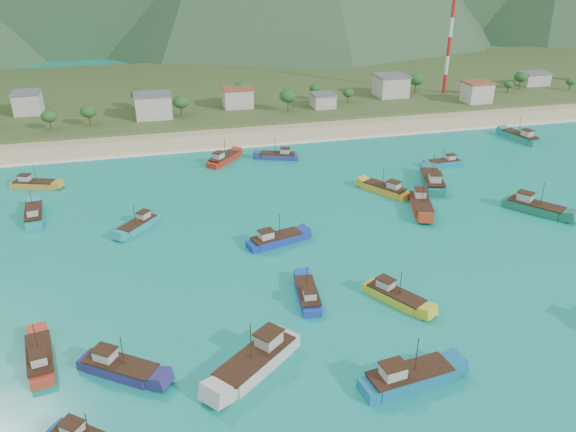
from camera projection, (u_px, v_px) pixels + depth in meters
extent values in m
plane|color=#0C887C|center=(354.00, 274.00, 91.77)|extent=(600.00, 600.00, 0.00)
cube|color=beige|center=(257.00, 135.00, 160.92)|extent=(400.00, 18.00, 1.20)
cube|color=#385123|center=(225.00, 89.00, 214.32)|extent=(400.00, 110.00, 2.40)
cube|color=white|center=(264.00, 145.00, 152.61)|extent=(400.00, 2.50, 0.08)
cube|color=beige|center=(28.00, 103.00, 175.10)|extent=(7.86, 8.58, 6.37)
cube|color=beige|center=(153.00, 106.00, 170.41)|extent=(10.63, 8.26, 6.95)
cube|color=beige|center=(238.00, 98.00, 182.19)|extent=(9.19, 7.66, 5.94)
cube|color=beige|center=(323.00, 101.00, 182.48)|extent=(7.02, 7.08, 4.07)
cube|color=beige|center=(391.00, 86.00, 196.05)|extent=(10.18, 9.82, 6.86)
cube|color=beige|center=(477.00, 93.00, 188.24)|extent=(8.35, 7.43, 6.35)
cube|color=beige|center=(534.00, 79.00, 212.89)|extent=(10.07, 7.20, 4.32)
cylinder|color=red|center=(445.00, 83.00, 201.04)|extent=(1.20, 1.20, 6.42)
cylinder|color=white|center=(447.00, 65.00, 198.29)|extent=(1.20, 1.20, 6.42)
cylinder|color=red|center=(449.00, 46.00, 195.55)|extent=(1.20, 1.20, 6.42)
cylinder|color=white|center=(451.00, 27.00, 192.80)|extent=(1.20, 1.20, 6.42)
cylinder|color=red|center=(454.00, 7.00, 190.05)|extent=(1.20, 1.20, 6.42)
cube|color=gold|center=(396.00, 299.00, 84.32)|extent=(7.62, 10.25, 1.84)
cube|color=beige|center=(386.00, 284.00, 84.94)|extent=(2.75, 2.91, 1.49)
cylinder|color=#382114|center=(401.00, 283.00, 82.67)|extent=(0.12, 0.12, 4.13)
cube|color=navy|center=(121.00, 370.00, 69.85)|extent=(10.48, 8.75, 1.94)
cube|color=beige|center=(105.00, 355.00, 69.81)|extent=(3.10, 2.99, 1.57)
cylinder|color=#382114|center=(122.00, 351.00, 68.30)|extent=(0.12, 0.12, 4.35)
cube|color=#157FAA|center=(444.00, 164.00, 138.21)|extent=(8.68, 2.86, 1.56)
cube|color=beige|center=(451.00, 157.00, 138.05)|extent=(2.01, 1.65, 1.27)
cylinder|color=#382114|center=(443.00, 154.00, 137.00)|extent=(0.12, 0.12, 3.51)
cube|color=#A0321B|center=(421.00, 207.00, 114.33)|extent=(6.99, 12.08, 2.11)
cube|color=beige|center=(420.00, 193.00, 115.65)|extent=(2.86, 3.18, 1.71)
cylinder|color=#382114|center=(423.00, 192.00, 112.27)|extent=(0.12, 0.12, 4.74)
cube|color=#1C7053|center=(536.00, 209.00, 113.16)|extent=(9.80, 11.75, 2.17)
cube|color=beige|center=(525.00, 197.00, 113.74)|extent=(3.35, 3.47, 1.76)
cylinder|color=#382114|center=(542.00, 194.00, 111.26)|extent=(0.12, 0.12, 4.88)
cube|color=gold|center=(35.00, 185.00, 125.16)|extent=(10.20, 6.01, 1.78)
cube|color=beige|center=(25.00, 178.00, 124.63)|extent=(2.70, 2.44, 1.45)
cylinder|color=#382114|center=(35.00, 173.00, 123.88)|extent=(0.12, 0.12, 4.01)
cube|color=#183BAB|center=(307.00, 296.00, 85.07)|extent=(3.97, 9.91, 1.75)
cube|color=beige|center=(310.00, 294.00, 82.63)|extent=(2.01, 2.38, 1.42)
cylinder|color=#382114|center=(307.00, 278.00, 84.35)|extent=(0.12, 0.12, 3.94)
cube|color=#AD2716|center=(224.00, 160.00, 140.15)|extent=(9.35, 9.98, 1.92)
cube|color=beige|center=(219.00, 156.00, 137.66)|extent=(3.04, 3.08, 1.56)
cylinder|color=#382114|center=(225.00, 147.00, 139.29)|extent=(0.12, 0.12, 4.32)
cube|color=#B13621|center=(40.00, 359.00, 71.86)|extent=(4.75, 10.44, 1.83)
cube|color=beige|center=(39.00, 358.00, 69.46)|extent=(2.23, 2.58, 1.49)
cylinder|color=#382114|center=(36.00, 338.00, 71.06)|extent=(0.12, 0.12, 4.12)
cube|color=#176A64|center=(432.00, 182.00, 125.96)|extent=(7.81, 13.50, 2.36)
cube|color=beige|center=(435.00, 178.00, 122.66)|extent=(3.20, 3.56, 1.91)
cylinder|color=#382114|center=(433.00, 165.00, 124.99)|extent=(0.12, 0.12, 5.30)
cube|color=gold|center=(385.00, 190.00, 122.29)|extent=(8.38, 10.70, 1.94)
cube|color=beige|center=(394.00, 185.00, 120.19)|extent=(2.95, 3.10, 1.58)
cylinder|color=#382114|center=(383.00, 176.00, 121.32)|extent=(0.12, 0.12, 4.37)
cube|color=#207F76|center=(519.00, 138.00, 156.29)|extent=(5.61, 12.28, 2.15)
cube|color=beige|center=(527.00, 133.00, 153.47)|extent=(2.63, 3.04, 1.75)
cylinder|color=#382114|center=(520.00, 125.00, 155.34)|extent=(0.12, 0.12, 4.84)
cube|color=#156999|center=(409.00, 379.00, 68.24)|extent=(12.22, 4.94, 2.16)
cube|color=beige|center=(393.00, 371.00, 66.60)|extent=(2.95, 2.49, 1.75)
cylinder|color=#382114|center=(417.00, 355.00, 66.97)|extent=(0.12, 0.12, 4.86)
cube|color=teal|center=(138.00, 226.00, 106.52)|extent=(8.20, 8.84, 1.69)
cube|color=beige|center=(144.00, 215.00, 107.40)|extent=(2.68, 2.72, 1.38)
cylinder|color=#382114|center=(134.00, 214.00, 104.91)|extent=(0.12, 0.12, 3.81)
cube|color=teal|center=(34.00, 216.00, 110.65)|extent=(4.36, 10.87, 1.92)
cube|color=beige|center=(32.00, 212.00, 108.08)|extent=(2.21, 2.62, 1.56)
cylinder|color=#382114|center=(31.00, 200.00, 109.82)|extent=(0.12, 0.12, 4.32)
cube|color=beige|center=(256.00, 364.00, 70.57)|extent=(12.78, 11.37, 2.41)
cube|color=beige|center=(269.00, 339.00, 71.60)|extent=(3.87, 3.78, 1.96)
cylinder|color=#382114|center=(251.00, 342.00, 68.35)|extent=(0.12, 0.12, 5.42)
cube|color=navy|center=(277.00, 157.00, 142.48)|extent=(10.05, 6.20, 1.76)
cube|color=beige|center=(285.00, 151.00, 141.58)|extent=(2.69, 2.45, 1.43)
cylinder|color=#382114|center=(275.00, 146.00, 141.32)|extent=(0.12, 0.12, 3.96)
cube|color=beige|center=(72.00, 428.00, 59.65)|extent=(2.64, 2.58, 1.33)
cylinder|color=#382114|center=(88.00, 427.00, 58.26)|extent=(0.12, 0.12, 3.69)
cube|color=#1736A1|center=(277.00, 241.00, 101.05)|extent=(10.78, 5.65, 1.88)
cube|color=beige|center=(266.00, 235.00, 99.38)|extent=(2.76, 2.44, 1.53)
cylinder|color=#382114|center=(279.00, 225.00, 100.00)|extent=(0.12, 0.12, 4.23)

